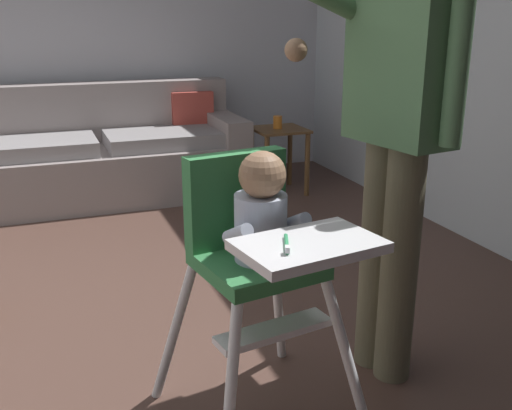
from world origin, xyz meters
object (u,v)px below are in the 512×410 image
Objects in this scene: adult_standing at (397,127)px; sippy_cup at (278,122)px; side_table at (279,146)px; couch at (101,155)px; high_chair at (258,239)px.

adult_standing is 17.41× the size of sippy_cup.
adult_standing is 2.58m from sippy_cup.
sippy_cup is (-0.01, 0.00, 0.19)m from side_table.
couch is at bearing 164.31° from side_table.
side_table is at bearing -113.15° from adult_standing.
high_chair reaches higher than couch.
side_table is 0.19m from sippy_cup.
high_chair is at bearing 0.01° from adult_standing.
high_chair reaches higher than side_table.
couch is at bearing -85.04° from adult_standing.
couch is 21.87× the size of sippy_cup.
couch reaches higher than sippy_cup.
sippy_cup is at bearing 74.14° from couch.
high_chair is at bearing -113.94° from sippy_cup.
couch is 1.39m from side_table.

